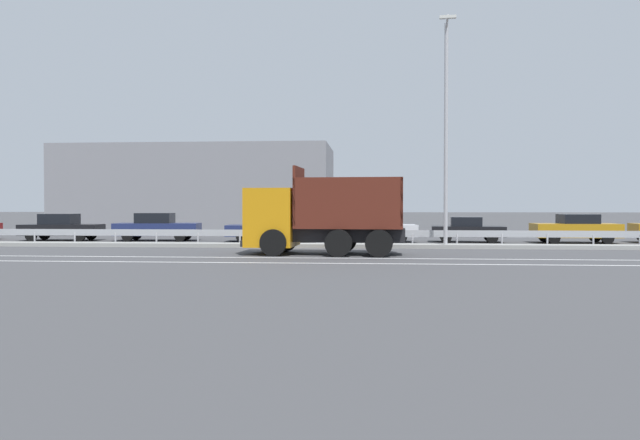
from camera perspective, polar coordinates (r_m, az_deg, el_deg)
The scene contains 15 objects.
ground_plane at distance 26.73m, azimuth -2.26°, elevation -2.85°, with size 320.00×320.00×0.00m, color #424244.
lane_strip_0 at distance 23.14m, azimuth 0.26°, elevation -3.49°, with size 56.75×0.16×0.01m, color silver.
lane_strip_1 at distance 21.06m, azimuth -0.18°, elevation -3.97°, with size 56.75×0.16×0.01m, color silver.
median_island at distance 29.07m, azimuth -1.70°, elevation -2.34°, with size 31.21×1.10×0.18m, color gray.
median_guardrail at distance 30.00m, azimuth -1.50°, elevation -1.31°, with size 56.75×0.09×0.78m.
dump_truck at distance 24.98m, azimuth -1.37°, elevation -0.10°, with size 6.44×2.93×3.49m.
median_road_sign at distance 29.18m, azimuth -4.00°, elevation -0.41°, with size 0.68×0.16×2.05m.
street_lamp_1 at distance 28.94m, azimuth 11.46°, elevation 8.44°, with size 0.71×1.91×10.17m.
parked_car_1 at distance 37.64m, azimuth -22.59°, elevation -0.62°, with size 4.43×1.96×1.49m.
parked_car_2 at distance 35.69m, azimuth -14.68°, elevation -0.62°, with size 4.72×2.05×1.54m.
parked_car_3 at distance 33.70m, azimuth -4.33°, elevation -0.74°, with size 4.92×2.13×1.46m.
parked_car_4 at distance 33.44m, azimuth 4.81°, elevation -0.80°, with size 4.84×2.21×1.37m.
parked_car_5 at distance 34.09m, azimuth 13.34°, elevation -0.84°, with size 3.93×2.03×1.34m.
parked_car_6 at distance 35.02m, azimuth 22.33°, elevation -0.72°, with size 4.29×1.95×1.50m.
background_building_0 at distance 48.52m, azimuth -10.98°, elevation 2.77°, with size 20.03×8.62×6.38m, color gray.
Camera 1 is at (3.22, -26.47, 1.94)m, focal length 35.00 mm.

